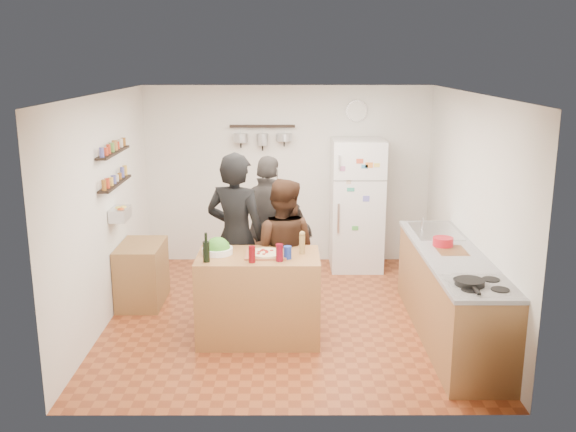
{
  "coord_description": "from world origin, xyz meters",
  "views": [
    {
      "loc": [
        -0.01,
        -6.84,
        2.87
      ],
      "look_at": [
        0.0,
        0.1,
        1.15
      ],
      "focal_mm": 40.0,
      "sensor_mm": 36.0,
      "label": 1
    }
  ],
  "objects_px": {
    "prep_island": "(259,297)",
    "person_center": "(282,251)",
    "salt_canister": "(288,252)",
    "fridge": "(357,205)",
    "counter_run": "(451,296)",
    "wall_clock": "(357,111)",
    "salad_bowl": "(218,251)",
    "person_left": "(236,237)",
    "person_back": "(269,230)",
    "wine_bottle": "(206,252)",
    "side_table": "(142,274)",
    "pepper_mill": "(302,245)",
    "skillet": "(470,282)",
    "red_bowl": "(443,242)"
  },
  "relations": [
    {
      "from": "pepper_mill",
      "to": "skillet",
      "type": "height_order",
      "value": "pepper_mill"
    },
    {
      "from": "salt_canister",
      "to": "person_back",
      "type": "xyz_separation_m",
      "value": [
        -0.22,
        1.19,
        -0.09
      ]
    },
    {
      "from": "salt_canister",
      "to": "counter_run",
      "type": "relative_size",
      "value": 0.05
    },
    {
      "from": "salt_canister",
      "to": "skillet",
      "type": "height_order",
      "value": "salt_canister"
    },
    {
      "from": "skillet",
      "to": "side_table",
      "type": "xyz_separation_m",
      "value": [
        -3.34,
        1.91,
        -0.58
      ]
    },
    {
      "from": "person_center",
      "to": "skillet",
      "type": "bearing_deg",
      "value": 153.19
    },
    {
      "from": "salad_bowl",
      "to": "counter_run",
      "type": "height_order",
      "value": "salad_bowl"
    },
    {
      "from": "prep_island",
      "to": "salad_bowl",
      "type": "height_order",
      "value": "salad_bowl"
    },
    {
      "from": "wine_bottle",
      "to": "person_back",
      "type": "bearing_deg",
      "value": 65.54
    },
    {
      "from": "person_back",
      "to": "red_bowl",
      "type": "relative_size",
      "value": 8.17
    },
    {
      "from": "person_left",
      "to": "red_bowl",
      "type": "distance_m",
      "value": 2.23
    },
    {
      "from": "person_left",
      "to": "person_center",
      "type": "height_order",
      "value": "person_left"
    },
    {
      "from": "counter_run",
      "to": "salad_bowl",
      "type": "bearing_deg",
      "value": 179.71
    },
    {
      "from": "pepper_mill",
      "to": "person_center",
      "type": "distance_m",
      "value": 0.53
    },
    {
      "from": "red_bowl",
      "to": "person_left",
      "type": "bearing_deg",
      "value": 174.01
    },
    {
      "from": "pepper_mill",
      "to": "person_left",
      "type": "height_order",
      "value": "person_left"
    },
    {
      "from": "wine_bottle",
      "to": "side_table",
      "type": "distance_m",
      "value": 1.67
    },
    {
      "from": "salt_canister",
      "to": "fridge",
      "type": "relative_size",
      "value": 0.07
    },
    {
      "from": "red_bowl",
      "to": "fridge",
      "type": "height_order",
      "value": "fridge"
    },
    {
      "from": "pepper_mill",
      "to": "person_center",
      "type": "height_order",
      "value": "person_center"
    },
    {
      "from": "skillet",
      "to": "person_left",
      "type": "bearing_deg",
      "value": 146.36
    },
    {
      "from": "wine_bottle",
      "to": "person_left",
      "type": "distance_m",
      "value": 0.79
    },
    {
      "from": "red_bowl",
      "to": "wall_clock",
      "type": "xyz_separation_m",
      "value": [
        -0.7,
        2.37,
        1.18
      ]
    },
    {
      "from": "prep_island",
      "to": "fridge",
      "type": "xyz_separation_m",
      "value": [
        1.26,
        2.34,
        0.45
      ]
    },
    {
      "from": "prep_island",
      "to": "wine_bottle",
      "type": "height_order",
      "value": "wine_bottle"
    },
    {
      "from": "fridge",
      "to": "wall_clock",
      "type": "height_order",
      "value": "wall_clock"
    },
    {
      "from": "person_left",
      "to": "fridge",
      "type": "bearing_deg",
      "value": -109.4
    },
    {
      "from": "red_bowl",
      "to": "fridge",
      "type": "relative_size",
      "value": 0.12
    },
    {
      "from": "salt_canister",
      "to": "skillet",
      "type": "bearing_deg",
      "value": -26.32
    },
    {
      "from": "wine_bottle",
      "to": "person_center",
      "type": "height_order",
      "value": "person_center"
    },
    {
      "from": "pepper_mill",
      "to": "wall_clock",
      "type": "relative_size",
      "value": 0.64
    },
    {
      "from": "salt_canister",
      "to": "side_table",
      "type": "height_order",
      "value": "salt_canister"
    },
    {
      "from": "person_center",
      "to": "fridge",
      "type": "bearing_deg",
      "value": -105.46
    },
    {
      "from": "prep_island",
      "to": "person_center",
      "type": "xyz_separation_m",
      "value": [
        0.24,
        0.5,
        0.35
      ]
    },
    {
      "from": "counter_run",
      "to": "fridge",
      "type": "relative_size",
      "value": 1.46
    },
    {
      "from": "red_bowl",
      "to": "salad_bowl",
      "type": "bearing_deg",
      "value": -174.07
    },
    {
      "from": "wall_clock",
      "to": "side_table",
      "type": "distance_m",
      "value": 3.64
    },
    {
      "from": "pepper_mill",
      "to": "person_left",
      "type": "relative_size",
      "value": 0.1
    },
    {
      "from": "skillet",
      "to": "red_bowl",
      "type": "distance_m",
      "value": 1.21
    },
    {
      "from": "wine_bottle",
      "to": "person_center",
      "type": "relative_size",
      "value": 0.13
    },
    {
      "from": "person_back",
      "to": "counter_run",
      "type": "xyz_separation_m",
      "value": [
        1.92,
        -1.03,
        -0.43
      ]
    },
    {
      "from": "salad_bowl",
      "to": "person_left",
      "type": "xyz_separation_m",
      "value": [
        0.16,
        0.48,
        0.0
      ]
    },
    {
      "from": "person_back",
      "to": "counter_run",
      "type": "relative_size",
      "value": 0.67
    },
    {
      "from": "person_center",
      "to": "person_back",
      "type": "height_order",
      "value": "person_back"
    },
    {
      "from": "wine_bottle",
      "to": "side_table",
      "type": "xyz_separation_m",
      "value": [
        -0.93,
        1.22,
        -0.65
      ]
    },
    {
      "from": "prep_island",
      "to": "salad_bowl",
      "type": "xyz_separation_m",
      "value": [
        -0.42,
        0.05,
        0.49
      ]
    },
    {
      "from": "person_back",
      "to": "person_center",
      "type": "bearing_deg",
      "value": 121.99
    },
    {
      "from": "salt_canister",
      "to": "skillet",
      "type": "distance_m",
      "value": 1.79
    },
    {
      "from": "pepper_mill",
      "to": "person_left",
      "type": "xyz_separation_m",
      "value": [
        -0.71,
        0.48,
        -0.06
      ]
    },
    {
      "from": "wine_bottle",
      "to": "red_bowl",
      "type": "xyz_separation_m",
      "value": [
        2.46,
        0.52,
        -0.05
      ]
    }
  ]
}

